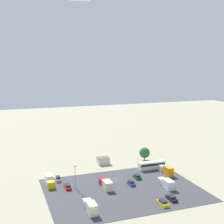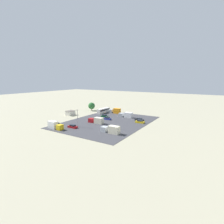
{
  "view_description": "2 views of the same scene",
  "coord_description": "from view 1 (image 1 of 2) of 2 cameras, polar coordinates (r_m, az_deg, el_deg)",
  "views": [
    {
      "loc": [
        38.12,
        103.93,
        42.62
      ],
      "look_at": [
        10.27,
        27.42,
        29.97
      ],
      "focal_mm": 50.0,
      "sensor_mm": 36.0,
      "label": 1
    },
    {
      "loc": [
        73.31,
        58.65,
        22.26
      ],
      "look_at": [
        1.88,
        14.11,
        6.02
      ],
      "focal_mm": 28.0,
      "sensor_mm": 36.0,
      "label": 2
    }
  ],
  "objects": [
    {
      "name": "parking_lot_surface",
      "position": [
        109.66,
        2.05,
        -14.02
      ],
      "size": [
        51.99,
        38.62,
        0.08
      ],
      "color": "#38383D",
      "rests_on": "ground"
    },
    {
      "name": "parked_car_3",
      "position": [
        103.62,
        10.82,
        -15.21
      ],
      "size": [
        1.99,
        4.62,
        1.44
      ],
      "rotation": [
        0.0,
        0.0,
        3.14
      ],
      "color": "black",
      "rests_on": "ground"
    },
    {
      "name": "parked_truck_4",
      "position": [
        94.67,
        -3.95,
        -16.91
      ],
      "size": [
        2.5,
        8.26,
        3.19
      ],
      "rotation": [
        0.0,
        0.0,
        3.14
      ],
      "color": "#ADB2B7",
      "rests_on": "ground"
    },
    {
      "name": "parked_car_2",
      "position": [
        119.68,
        4.61,
        -11.72
      ],
      "size": [
        1.96,
        4.03,
        1.42
      ],
      "rotation": [
        0.0,
        0.0,
        3.14
      ],
      "color": "#0C4723",
      "rests_on": "ground"
    },
    {
      "name": "parked_car_5",
      "position": [
        111.49,
        -8.12,
        -13.35
      ],
      "size": [
        1.88,
        4.74,
        1.49
      ],
      "color": "maroon",
      "rests_on": "ground"
    },
    {
      "name": "parked_car_0",
      "position": [
        118.73,
        -9.86,
        -11.95
      ],
      "size": [
        1.8,
        4.02,
        1.65
      ],
      "color": "#ADB2B7",
      "rests_on": "ground"
    },
    {
      "name": "light_pole_lot_centre",
      "position": [
        109.81,
        -6.75,
        -11.53
      ],
      "size": [
        0.9,
        0.28,
        8.03
      ],
      "color": "gray",
      "rests_on": "ground"
    },
    {
      "name": "parked_truck_0",
      "position": [
        110.44,
        -1.07,
        -13.07
      ],
      "size": [
        2.56,
        8.21,
        2.97
      ],
      "rotation": [
        0.0,
        0.0,
        3.14
      ],
      "color": "maroon",
      "rests_on": "ground"
    },
    {
      "name": "parked_car_4",
      "position": [
        113.56,
        3.5,
        -12.85
      ],
      "size": [
        1.75,
        4.09,
        1.5
      ],
      "color": "navy",
      "rests_on": "ground"
    },
    {
      "name": "shed_building",
      "position": [
        135.64,
        -1.65,
        -8.87
      ],
      "size": [
        5.2,
        3.99,
        2.75
      ],
      "color": "silver",
      "rests_on": "ground"
    },
    {
      "name": "parked_truck_3",
      "position": [
        112.79,
        9.94,
        -12.73
      ],
      "size": [
        2.53,
        8.2,
        2.95
      ],
      "rotation": [
        0.0,
        0.0,
        3.14
      ],
      "color": "#ADB2B7",
      "rests_on": "ground"
    },
    {
      "name": "parked_car_1",
      "position": [
        99.92,
        9.28,
        -16.08
      ],
      "size": [
        1.98,
        4.54,
        1.54
      ],
      "rotation": [
        0.0,
        0.0,
        3.14
      ],
      "color": "gold",
      "rests_on": "ground"
    },
    {
      "name": "tree_near_shed",
      "position": [
        140.67,
        5.98,
        -7.41
      ],
      "size": [
        4.69,
        4.69,
        5.74
      ],
      "color": "brown",
      "rests_on": "ground"
    },
    {
      "name": "parked_truck_2",
      "position": [
        115.48,
        -11.36,
        -12.16
      ],
      "size": [
        2.4,
        7.82,
        3.3
      ],
      "color": "gold",
      "rests_on": "ground"
    },
    {
      "name": "ground_plane",
      "position": [
        118.63,
        0.13,
        -12.23
      ],
      "size": [
        400.0,
        400.0,
        0.0
      ],
      "primitive_type": "plane",
      "color": "gray"
    },
    {
      "name": "bus",
      "position": [
        129.91,
        7.28,
        -9.59
      ],
      "size": [
        11.17,
        2.55,
        3.05
      ],
      "rotation": [
        0.0,
        0.0,
        1.57
      ],
      "color": "silver",
      "rests_on": "ground"
    },
    {
      "name": "parked_truck_1",
      "position": [
        125.13,
        9.95,
        -10.44
      ],
      "size": [
        2.35,
        8.0,
        3.33
      ],
      "rotation": [
        0.0,
        0.0,
        3.14
      ],
      "color": "#ADB2B7",
      "rests_on": "ground"
    }
  ]
}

